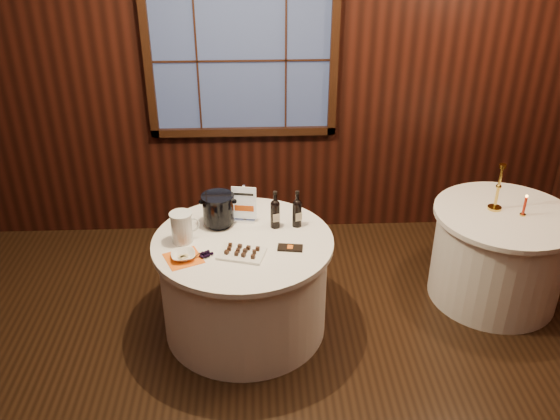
{
  "coord_description": "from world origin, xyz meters",
  "views": [
    {
      "loc": [
        0.11,
        -2.55,
        2.95
      ],
      "look_at": [
        0.26,
        0.9,
        1.06
      ],
      "focal_mm": 38.0,
      "sensor_mm": 36.0,
      "label": 1
    }
  ],
  "objects_px": {
    "port_bottle_left": "(275,212)",
    "port_bottle_right": "(297,211)",
    "ice_bucket": "(218,210)",
    "main_table": "(244,284)",
    "side_table": "(498,255)",
    "cracker_bowl": "(183,256)",
    "sign_stand": "(245,209)",
    "chocolate_box": "(290,248)",
    "brass_candlestick": "(497,193)",
    "chocolate_plate": "(242,252)",
    "grape_bunch": "(206,255)",
    "red_candle": "(524,207)",
    "glass_pitcher": "(182,227)"
  },
  "relations": [
    {
      "from": "port_bottle_left",
      "to": "port_bottle_right",
      "type": "height_order",
      "value": "port_bottle_left"
    },
    {
      "from": "port_bottle_right",
      "to": "ice_bucket",
      "type": "xyz_separation_m",
      "value": [
        -0.57,
        0.04,
        0.01
      ]
    },
    {
      "from": "main_table",
      "to": "side_table",
      "type": "bearing_deg",
      "value": 8.53
    },
    {
      "from": "port_bottle_left",
      "to": "cracker_bowl",
      "type": "distance_m",
      "value": 0.75
    },
    {
      "from": "ice_bucket",
      "to": "sign_stand",
      "type": "bearing_deg",
      "value": 15.27
    },
    {
      "from": "port_bottle_left",
      "to": "chocolate_box",
      "type": "bearing_deg",
      "value": -86.56
    },
    {
      "from": "brass_candlestick",
      "to": "main_table",
      "type": "bearing_deg",
      "value": -169.32
    },
    {
      "from": "chocolate_box",
      "to": "chocolate_plate",
      "type": "bearing_deg",
      "value": -161.72
    },
    {
      "from": "main_table",
      "to": "port_bottle_right",
      "type": "distance_m",
      "value": 0.66
    },
    {
      "from": "main_table",
      "to": "port_bottle_right",
      "type": "bearing_deg",
      "value": 23.91
    },
    {
      "from": "chocolate_box",
      "to": "sign_stand",
      "type": "bearing_deg",
      "value": 136.1
    },
    {
      "from": "chocolate_box",
      "to": "grape_bunch",
      "type": "height_order",
      "value": "grape_bunch"
    },
    {
      "from": "side_table",
      "to": "port_bottle_left",
      "type": "bearing_deg",
      "value": -175.65
    },
    {
      "from": "side_table",
      "to": "cracker_bowl",
      "type": "distance_m",
      "value": 2.48
    },
    {
      "from": "main_table",
      "to": "ice_bucket",
      "type": "relative_size",
      "value": 5.26
    },
    {
      "from": "red_candle",
      "to": "cracker_bowl",
      "type": "bearing_deg",
      "value": -169.07
    },
    {
      "from": "main_table",
      "to": "port_bottle_right",
      "type": "height_order",
      "value": "port_bottle_right"
    },
    {
      "from": "main_table",
      "to": "chocolate_plate",
      "type": "xyz_separation_m",
      "value": [
        -0.0,
        -0.2,
        0.4
      ]
    },
    {
      "from": "ice_bucket",
      "to": "glass_pitcher",
      "type": "xyz_separation_m",
      "value": [
        -0.24,
        -0.22,
        -0.01
      ]
    },
    {
      "from": "ice_bucket",
      "to": "main_table",
      "type": "bearing_deg",
      "value": -50.22
    },
    {
      "from": "red_candle",
      "to": "side_table",
      "type": "bearing_deg",
      "value": 157.42
    },
    {
      "from": "chocolate_plate",
      "to": "grape_bunch",
      "type": "distance_m",
      "value": 0.24
    },
    {
      "from": "ice_bucket",
      "to": "grape_bunch",
      "type": "xyz_separation_m",
      "value": [
        -0.07,
        -0.43,
        -0.11
      ]
    },
    {
      "from": "port_bottle_right",
      "to": "chocolate_plate",
      "type": "distance_m",
      "value": 0.55
    },
    {
      "from": "glass_pitcher",
      "to": "brass_candlestick",
      "type": "distance_m",
      "value": 2.37
    },
    {
      "from": "chocolate_plate",
      "to": "chocolate_box",
      "type": "height_order",
      "value": "chocolate_plate"
    },
    {
      "from": "ice_bucket",
      "to": "chocolate_plate",
      "type": "relative_size",
      "value": 0.7
    },
    {
      "from": "chocolate_box",
      "to": "brass_candlestick",
      "type": "relative_size",
      "value": 0.46
    },
    {
      "from": "port_bottle_right",
      "to": "brass_candlestick",
      "type": "height_order",
      "value": "brass_candlestick"
    },
    {
      "from": "main_table",
      "to": "red_candle",
      "type": "relative_size",
      "value": 7.37
    },
    {
      "from": "side_table",
      "to": "port_bottle_right",
      "type": "height_order",
      "value": "port_bottle_right"
    },
    {
      "from": "chocolate_plate",
      "to": "chocolate_box",
      "type": "distance_m",
      "value": 0.34
    },
    {
      "from": "chocolate_plate",
      "to": "cracker_bowl",
      "type": "bearing_deg",
      "value": -175.52
    },
    {
      "from": "port_bottle_right",
      "to": "ice_bucket",
      "type": "bearing_deg",
      "value": 156.24
    },
    {
      "from": "side_table",
      "to": "brass_candlestick",
      "type": "relative_size",
      "value": 2.88
    },
    {
      "from": "sign_stand",
      "to": "chocolate_plate",
      "type": "relative_size",
      "value": 0.84
    },
    {
      "from": "port_bottle_right",
      "to": "grape_bunch",
      "type": "bearing_deg",
      "value": -168.28
    },
    {
      "from": "port_bottle_left",
      "to": "ice_bucket",
      "type": "xyz_separation_m",
      "value": [
        -0.41,
        0.05,
        0.0
      ]
    },
    {
      "from": "chocolate_box",
      "to": "brass_candlestick",
      "type": "height_order",
      "value": "brass_candlestick"
    },
    {
      "from": "ice_bucket",
      "to": "grape_bunch",
      "type": "height_order",
      "value": "ice_bucket"
    },
    {
      "from": "cracker_bowl",
      "to": "glass_pitcher",
      "type": "bearing_deg",
      "value": 95.98
    },
    {
      "from": "cracker_bowl",
      "to": "red_candle",
      "type": "relative_size",
      "value": 0.93
    },
    {
      "from": "port_bottle_left",
      "to": "red_candle",
      "type": "bearing_deg",
      "value": -10.71
    },
    {
      "from": "port_bottle_left",
      "to": "brass_candlestick",
      "type": "xyz_separation_m",
      "value": [
        1.69,
        0.2,
        0.01
      ]
    },
    {
      "from": "chocolate_plate",
      "to": "grape_bunch",
      "type": "relative_size",
      "value": 2.2
    },
    {
      "from": "ice_bucket",
      "to": "red_candle",
      "type": "bearing_deg",
      "value": 1.15
    },
    {
      "from": "chocolate_box",
      "to": "cracker_bowl",
      "type": "distance_m",
      "value": 0.72
    },
    {
      "from": "main_table",
      "to": "grape_bunch",
      "type": "bearing_deg",
      "value": -137.77
    },
    {
      "from": "sign_stand",
      "to": "chocolate_box",
      "type": "height_order",
      "value": "sign_stand"
    },
    {
      "from": "glass_pitcher",
      "to": "ice_bucket",
      "type": "bearing_deg",
      "value": 22.0
    }
  ]
}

